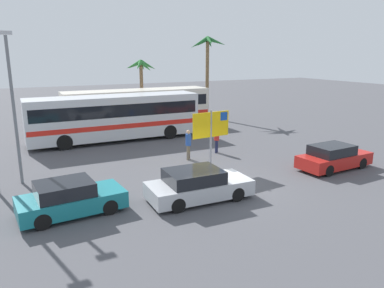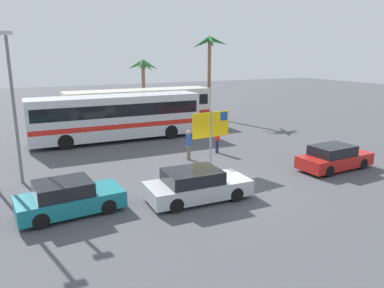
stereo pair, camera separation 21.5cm
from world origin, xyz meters
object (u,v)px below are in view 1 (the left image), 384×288
object	(u,v)px
car_red	(334,157)
car_silver	(198,185)
pedestrian_by_bus	(188,142)
bus_front_coach	(115,116)
ferry_sign	(212,127)
car_teal	(70,198)
bus_rear_coach	(138,107)
pedestrian_crossing_lot	(217,138)

from	to	relation	value
car_red	car_silver	bearing A→B (deg)	-179.44
car_red	pedestrian_by_bus	bearing A→B (deg)	137.31
pedestrian_by_bus	bus_front_coach	bearing A→B (deg)	162.10
ferry_sign	car_teal	xyz separation A→B (m)	(-7.52, -2.40, -1.69)
car_teal	bus_rear_coach	bearing A→B (deg)	58.04
car_red	pedestrian_crossing_lot	distance (m)	6.86
bus_front_coach	bus_rear_coach	world-z (taller)	same
bus_rear_coach	pedestrian_crossing_lot	size ratio (longest dim) A/B	7.17
car_teal	pedestrian_crossing_lot	bearing A→B (deg)	24.40
ferry_sign	car_red	xyz separation A→B (m)	(5.93, -2.72, -1.69)
ferry_sign	car_silver	bearing A→B (deg)	-133.06
car_teal	pedestrian_by_bus	distance (m)	8.71
bus_front_coach	pedestrian_crossing_lot	size ratio (longest dim) A/B	7.17
car_silver	car_teal	world-z (taller)	same
bus_rear_coach	ferry_sign	xyz separation A→B (m)	(-0.12, -12.44, 0.54)
car_red	pedestrian_by_bus	size ratio (longest dim) A/B	2.44
ferry_sign	car_teal	distance (m)	8.07
bus_rear_coach	car_red	bearing A→B (deg)	-69.06
pedestrian_crossing_lot	car_silver	bearing A→B (deg)	-78.32
bus_rear_coach	pedestrian_crossing_lot	world-z (taller)	bus_rear_coach
bus_front_coach	car_teal	xyz separation A→B (m)	(-4.84, -11.37, -1.15)
car_red	pedestrian_crossing_lot	xyz separation A→B (m)	(-3.91, 5.63, 0.33)
bus_front_coach	car_teal	distance (m)	12.42
car_silver	pedestrian_crossing_lot	xyz separation A→B (m)	(4.52, 6.19, 0.33)
car_silver	pedestrian_crossing_lot	size ratio (longest dim) A/B	2.67
bus_rear_coach	ferry_sign	distance (m)	12.46
pedestrian_by_bus	bus_rear_coach	bearing A→B (deg)	139.85
car_teal	pedestrian_crossing_lot	xyz separation A→B (m)	(9.54, 5.31, 0.33)
car_red	car_teal	distance (m)	13.45
car_red	pedestrian_by_bus	distance (m)	7.95
bus_rear_coach	car_teal	size ratio (longest dim) A/B	2.91
bus_front_coach	ferry_sign	size ratio (longest dim) A/B	3.68
ferry_sign	bus_front_coach	bearing A→B (deg)	100.87
bus_front_coach	ferry_sign	world-z (taller)	ferry_sign
car_red	car_silver	world-z (taller)	same
car_teal	pedestrian_crossing_lot	world-z (taller)	pedestrian_crossing_lot
car_red	car_teal	xyz separation A→B (m)	(-13.45, 0.32, 0.00)
pedestrian_crossing_lot	pedestrian_by_bus	bearing A→B (deg)	-117.51
car_teal	pedestrian_by_bus	world-z (taller)	pedestrian_by_bus
car_teal	pedestrian_crossing_lot	size ratio (longest dim) A/B	2.46
car_red	pedestrian_crossing_lot	bearing A→B (deg)	121.53
car_red	ferry_sign	bearing A→B (deg)	152.09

